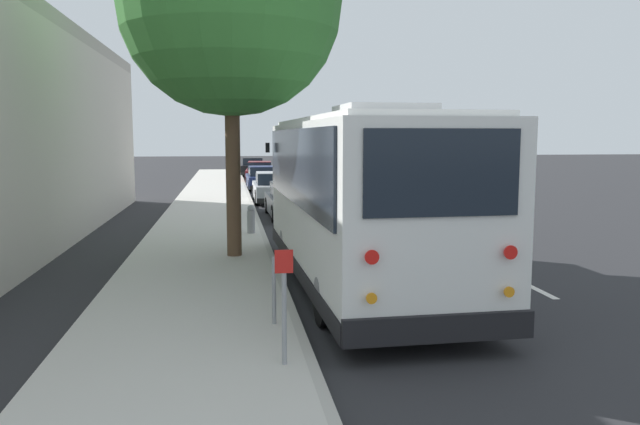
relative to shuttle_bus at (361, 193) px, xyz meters
The scene contains 14 objects.
ground_plane 2.22m from the shuttle_bus, 17.22° to the right, with size 160.00×160.00×0.00m, color #28282B.
sidewalk_slab 3.85m from the shuttle_bus, 69.37° to the left, with size 80.00×3.20×0.15m, color beige.
curb_strip 2.62m from the shuttle_bus, 51.86° to the left, with size 80.00×0.14×0.15m, color #AAA69D.
shuttle_bus is the anchor object (origin of this frame).
parked_sedan_gray 10.58m from the shuttle_bus, ahead, with size 4.27×1.81×1.26m.
parked_sedan_silver 15.91m from the shuttle_bus, ahead, with size 4.17×1.75×1.33m.
parked_sedan_navy 22.75m from the shuttle_bus, ahead, with size 4.29×1.77×1.27m.
parked_sedan_maroon 28.43m from the shuttle_bus, ahead, with size 4.50×1.99×1.30m.
parked_sedan_black 34.91m from the shuttle_bus, ahead, with size 4.51×1.94×1.32m.
sign_post_near 4.82m from the shuttle_bus, 156.63° to the left, with size 0.06×0.22×1.41m.
sign_post_far 3.47m from the shuttle_bus, 145.02° to the left, with size 0.06×0.06×1.00m.
fire_hydrant 6.52m from the shuttle_bus, 17.06° to the left, with size 0.22×0.22×0.81m.
lane_stripe_mid 3.76m from the shuttle_bus, 94.89° to the right, with size 2.40×0.14×0.01m, color silver.
lane_stripe_ahead 6.84m from the shuttle_bus, 29.76° to the right, with size 2.40×0.14×0.01m, color silver.
Camera 1 is at (-12.81, 2.90, 2.90)m, focal length 35.00 mm.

